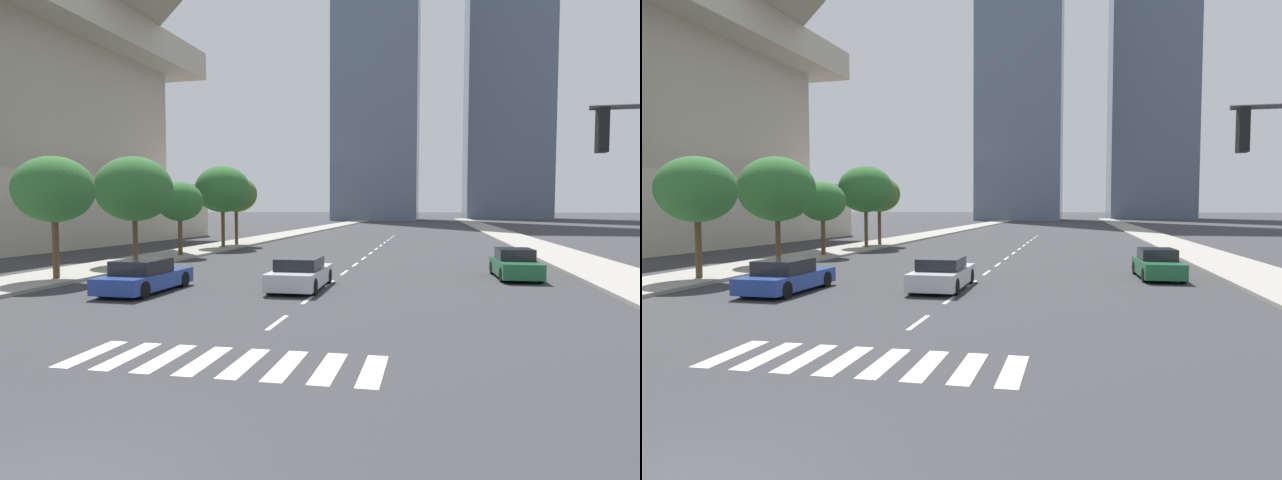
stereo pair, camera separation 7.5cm
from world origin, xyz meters
The scene contains 12 objects.
sidewalk_east centered at (12.80, 30.00, 0.07)m, with size 4.00×260.00×0.15m, color gray.
sidewalk_west centered at (-12.80, 30.00, 0.07)m, with size 4.00×260.00×0.15m, color gray.
crosswalk_near centered at (0.00, 5.90, 0.00)m, with size 6.75×2.23×0.01m.
lane_divider_center centered at (0.00, 33.90, 0.00)m, with size 0.14×50.00×0.01m.
sedan_blue_0 centered at (-6.58, 14.20, 0.59)m, with size 1.96×4.53×1.28m.
sedan_silver_1 centered at (-0.87, 16.25, 0.60)m, with size 1.94×4.63×1.28m.
sedan_green_2 centered at (8.08, 21.42, 0.63)m, with size 1.92×4.33×1.37m.
street_tree_nearest centered at (-12.00, 16.19, 4.06)m, with size 3.42×3.42×5.38m.
street_tree_second centered at (-12.00, 22.72, 4.31)m, with size 4.24×4.24×5.97m.
street_tree_third centered at (-12.00, 28.25, 3.67)m, with size 3.05×3.05×4.84m.
street_tree_fourth centered at (-12.00, 35.73, 4.73)m, with size 4.33×4.33×6.43m.
street_tree_fifth centered at (-12.00, 38.73, 4.41)m, with size 3.57×3.57×5.79m.
Camera 2 is at (4.33, -4.65, 3.26)m, focal length 30.23 mm.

